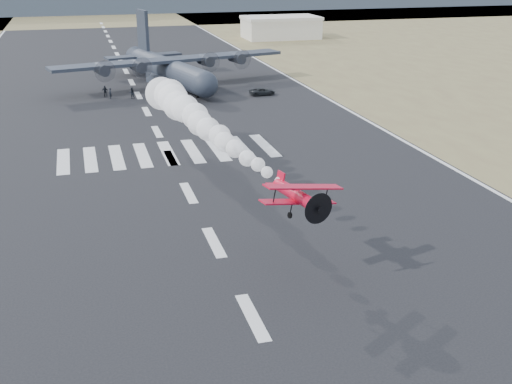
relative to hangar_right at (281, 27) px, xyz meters
name	(u,v)px	position (x,y,z in m)	size (l,w,h in m)	color
scrub_far	(98,16)	(-46.00, 80.00, -3.01)	(500.00, 80.00, 0.00)	brown
runway_markings	(157,132)	(-46.00, -90.00, -3.00)	(60.00, 260.00, 0.01)	silver
hangar_right	(281,27)	(0.00, 0.00, 0.00)	(20.50, 12.50, 5.90)	beige
aerobatic_biplane	(298,196)	(-41.18, -132.82, 3.11)	(6.32, 5.74, 2.93)	red
smoke_trail	(181,106)	(-44.75, -103.30, 3.38)	(6.45, 36.37, 3.98)	white
transport_aircraft	(167,67)	(-39.88, -58.28, 0.14)	(42.03, 34.37, 12.24)	#212732
support_vehicle	(262,92)	(-26.00, -71.36, -2.41)	(1.99, 4.32, 1.20)	black
crew_a	(175,90)	(-40.00, -67.13, -2.21)	(0.58, 0.48, 1.59)	black
crew_b	(153,86)	(-43.17, -63.12, -2.14)	(0.85, 0.52, 1.74)	black
crew_c	(185,85)	(-37.62, -63.44, -2.20)	(1.04, 0.49, 1.62)	black
crew_d	(105,91)	(-51.37, -65.82, -2.07)	(1.10, 0.57, 1.88)	black
crew_e	(202,87)	(-35.21, -65.86, -2.13)	(0.86, 0.52, 1.75)	black
crew_f	(162,87)	(-41.81, -64.38, -2.08)	(1.71, 0.55, 1.85)	black
crew_g	(110,93)	(-50.61, -67.08, -2.17)	(0.61, 0.50, 1.67)	black
crew_h	(132,93)	(-47.23, -68.13, -2.11)	(0.88, 0.54, 1.81)	black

